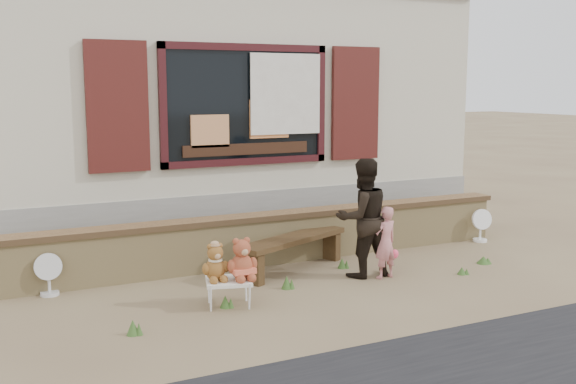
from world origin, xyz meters
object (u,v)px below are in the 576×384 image
teddy_bear_left (215,261)px  teddy_bear_right (242,258)px  folding_chair (229,282)px  adult (363,218)px  bench (293,246)px  child (385,242)px

teddy_bear_left → teddy_bear_right: size_ratio=0.89×
folding_chair → adult: size_ratio=0.39×
adult → bench: bearing=-40.5°
teddy_bear_left → teddy_bear_right: teddy_bear_right is taller
teddy_bear_left → child: bearing=19.5°
folding_chair → child: child is taller
folding_chair → adult: adult is taller
bench → teddy_bear_right: size_ratio=3.77×
bench → adult: (0.66, -0.59, 0.41)m
bench → adult: adult is taller
bench → child: child is taller
bench → teddy_bear_left: teddy_bear_left is taller
folding_chair → adult: 1.98m
folding_chair → teddy_bear_right: bearing=0.0°
bench → teddy_bear_right: teddy_bear_right is taller
bench → adult: 0.97m
teddy_bear_left → teddy_bear_right: 0.28m
bench → teddy_bear_right: bearing=-161.3°
teddy_bear_right → child: bearing=22.2°
teddy_bear_right → adult: size_ratio=0.31×
teddy_bear_right → adult: bearing=29.1°
bench → teddy_bear_right: (-1.10, -0.99, 0.20)m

